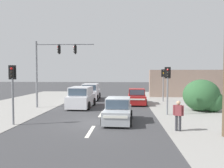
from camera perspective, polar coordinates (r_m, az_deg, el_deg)
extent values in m
plane|color=#3A3A3D|center=(13.80, -4.29, -10.11)|extent=(140.00, 140.00, 0.00)
cube|color=silver|center=(11.88, -5.65, -12.19)|extent=(0.20, 2.40, 0.01)
cube|color=silver|center=(16.72, -2.85, -7.85)|extent=(0.20, 2.40, 0.01)
cube|color=silver|center=(21.63, -1.34, -5.46)|extent=(0.20, 2.40, 0.01)
cube|color=gray|center=(20.42, -27.08, -6.20)|extent=(8.00, 40.00, 0.02)
cylinder|color=slate|center=(20.83, -19.09, 2.36)|extent=(0.18, 0.18, 6.00)
cylinder|color=slate|center=(20.25, -12.19, 10.10)|extent=(5.20, 0.32, 0.11)
cube|color=black|center=(20.32, -13.62, 8.78)|extent=(0.21, 0.27, 0.68)
cube|color=black|center=(20.32, -13.62, 8.78)|extent=(0.06, 0.44, 0.84)
sphere|color=red|center=(20.38, -13.96, 9.38)|extent=(0.13, 0.13, 0.13)
sphere|color=black|center=(20.35, -13.95, 8.77)|extent=(0.13, 0.13, 0.13)
sphere|color=black|center=(20.33, -13.94, 8.15)|extent=(0.13, 0.13, 0.13)
cube|color=black|center=(20.00, -9.54, 8.92)|extent=(0.21, 0.27, 0.68)
cube|color=black|center=(20.00, -9.54, 8.92)|extent=(0.06, 0.44, 0.84)
sphere|color=red|center=(20.05, -9.88, 9.53)|extent=(0.13, 0.13, 0.13)
sphere|color=black|center=(20.02, -9.88, 8.91)|extent=(0.13, 0.13, 0.13)
sphere|color=black|center=(20.00, -9.87, 8.28)|extent=(0.13, 0.13, 0.13)
cylinder|color=slate|center=(16.66, 14.27, -3.11)|extent=(0.12, 0.12, 2.80)
cube|color=black|center=(16.58, 14.33, 2.88)|extent=(0.29, 0.24, 0.68)
cube|color=black|center=(16.58, 14.33, 2.88)|extent=(0.44, 0.11, 0.84)
sphere|color=red|center=(16.47, 14.35, 3.65)|extent=(0.13, 0.13, 0.13)
sphere|color=black|center=(16.46, 14.35, 2.88)|extent=(0.13, 0.13, 0.13)
sphere|color=black|center=(16.46, 14.34, 2.12)|extent=(0.13, 0.13, 0.13)
cylinder|color=slate|center=(14.26, -24.46, -4.22)|extent=(0.12, 0.12, 2.80)
cube|color=black|center=(14.17, -24.59, 2.79)|extent=(0.28, 0.23, 0.68)
cube|color=black|center=(14.17, -24.59, 2.79)|extent=(0.44, 0.09, 0.84)
sphere|color=red|center=(14.06, -24.79, 3.69)|extent=(0.13, 0.13, 0.13)
sphere|color=black|center=(14.06, -24.77, 2.79)|extent=(0.13, 0.13, 0.13)
sphere|color=black|center=(14.06, -24.75, 1.89)|extent=(0.13, 0.13, 0.13)
cylinder|color=slate|center=(24.65, 13.21, -1.28)|extent=(0.12, 0.12, 2.80)
cube|color=black|center=(24.60, 13.25, 2.77)|extent=(0.27, 0.21, 0.68)
cube|color=black|center=(24.60, 13.25, 2.77)|extent=(0.44, 0.06, 0.84)
sphere|color=black|center=(24.48, 13.32, 3.28)|extent=(0.13, 0.13, 0.13)
sphere|color=orange|center=(24.48, 13.32, 2.77)|extent=(0.13, 0.13, 0.13)
sphere|color=black|center=(24.48, 13.31, 2.25)|extent=(0.13, 0.13, 0.13)
ellipsoid|color=#2D5B33|center=(19.37, 22.27, -2.74)|extent=(2.95, 2.65, 2.60)
ellipsoid|color=#2D5B33|center=(19.28, 24.96, -4.17)|extent=(1.62, 1.47, 1.69)
cube|color=gray|center=(30.74, 20.94, 0.12)|extent=(12.00, 1.00, 3.60)
cube|color=maroon|center=(22.33, 6.47, -3.84)|extent=(1.81, 4.24, 0.80)
cube|color=maroon|center=(22.32, 6.47, -2.01)|extent=(1.61, 1.94, 0.62)
cube|color=#384756|center=(21.35, 6.53, -2.22)|extent=(1.44, 0.10, 0.53)
cube|color=#384756|center=(23.28, 6.42, -1.82)|extent=(1.41, 0.10, 0.50)
cube|color=white|center=(20.21, 6.60, -4.00)|extent=(1.45, 0.08, 0.14)
cylinder|color=black|center=(21.11, 8.86, -4.83)|extent=(0.21, 0.64, 0.64)
cylinder|color=black|center=(21.07, 4.22, -4.82)|extent=(0.21, 0.64, 0.64)
cylinder|color=black|center=(23.69, 8.46, -4.02)|extent=(0.21, 0.64, 0.64)
cylinder|color=black|center=(23.65, 4.33, -4.01)|extent=(0.21, 0.64, 0.64)
cube|color=#A3A8AD|center=(13.89, 1.55, -7.88)|extent=(1.75, 3.67, 0.76)
cube|color=#A3A8AD|center=(14.08, 1.65, -4.85)|extent=(1.56, 1.96, 0.64)
cube|color=#384756|center=(13.12, 1.32, -5.40)|extent=(1.36, 0.12, 0.54)
cube|color=#384756|center=(15.04, 1.94, -4.38)|extent=(1.33, 0.12, 0.51)
cube|color=white|center=(12.08, 0.85, -8.64)|extent=(1.36, 0.10, 0.14)
cylinder|color=black|center=(12.80, 4.77, -9.74)|extent=(0.21, 0.61, 0.60)
cylinder|color=black|center=(12.94, -2.44, -9.61)|extent=(0.21, 0.61, 0.60)
cylinder|color=black|center=(14.99, 4.97, -7.92)|extent=(0.21, 0.61, 0.60)
cylinder|color=black|center=(15.10, -1.16, -7.83)|extent=(0.21, 0.61, 0.60)
cube|color=silver|center=(20.19, -7.95, -4.26)|extent=(1.94, 4.54, 1.00)
cube|color=silver|center=(19.91, -8.09, -1.81)|extent=(1.78, 2.74, 0.76)
cube|color=#384756|center=(21.25, -7.26, -1.53)|extent=(1.58, 0.10, 0.65)
cube|color=#384756|center=(18.59, -9.05, -2.13)|extent=(1.55, 0.10, 0.61)
cube|color=white|center=(22.38, -6.65, -3.00)|extent=(1.56, 0.08, 0.14)
cylinder|color=black|center=(21.79, -9.48, -4.49)|extent=(0.24, 0.72, 0.72)
cylinder|color=black|center=(21.41, -4.69, -4.59)|extent=(0.24, 0.72, 0.72)
cylinder|color=black|center=(19.13, -11.58, -5.50)|extent=(0.24, 0.72, 0.72)
cylinder|color=black|center=(18.69, -6.14, -5.65)|extent=(0.24, 0.72, 0.72)
cube|color=silver|center=(26.11, -5.56, -2.69)|extent=(2.00, 4.56, 1.00)
cube|color=silver|center=(25.85, -5.62, -0.79)|extent=(1.82, 2.76, 0.76)
cube|color=#384756|center=(27.20, -5.26, -0.62)|extent=(1.58, 0.12, 0.65)
cube|color=#384756|center=(24.49, -6.03, -0.98)|extent=(1.55, 0.12, 0.61)
cube|color=white|center=(28.34, -4.99, -1.82)|extent=(1.56, 0.10, 0.14)
cylinder|color=black|center=(27.64, -7.09, -2.98)|extent=(0.25, 0.73, 0.72)
cylinder|color=black|center=(27.42, -3.28, -3.01)|extent=(0.25, 0.73, 0.72)
cylinder|color=black|center=(24.90, -8.06, -3.60)|extent=(0.25, 0.73, 0.72)
cylinder|color=black|center=(24.66, -3.84, -3.64)|extent=(0.25, 0.73, 0.72)
cylinder|color=#333338|center=(12.24, 17.31, -9.86)|extent=(0.14, 0.14, 0.84)
cylinder|color=#333338|center=(12.27, 16.47, -9.81)|extent=(0.14, 0.14, 0.84)
cube|color=brown|center=(12.12, 16.94, -6.60)|extent=(0.42, 0.35, 0.56)
sphere|color=tan|center=(12.06, 16.96, -4.72)|extent=(0.22, 0.22, 0.22)
cylinder|color=brown|center=(12.08, 18.04, -6.65)|extent=(0.09, 0.09, 0.54)
cylinder|color=brown|center=(12.16, 15.84, -6.55)|extent=(0.09, 0.09, 0.54)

